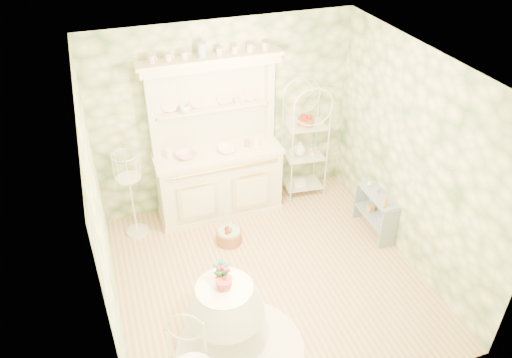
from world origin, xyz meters
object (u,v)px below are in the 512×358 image
object	(u,v)px
kitchen_dresser	(217,142)
round_table	(226,315)
floor_basket	(229,236)
birdcage_stand	(130,189)
side_shelf	(375,214)
bakers_rack	(305,144)

from	to	relation	value
kitchen_dresser	round_table	xyz separation A→B (m)	(-0.54, -2.18, -0.84)
kitchen_dresser	floor_basket	world-z (taller)	kitchen_dresser
birdcage_stand	floor_basket	xyz separation A→B (m)	(1.15, -0.60, -0.63)
side_shelf	round_table	distance (m)	2.63
kitchen_dresser	bakers_rack	distance (m)	1.36
bakers_rack	kitchen_dresser	bearing A→B (deg)	-171.29
side_shelf	kitchen_dresser	bearing A→B (deg)	151.52
bakers_rack	round_table	xyz separation A→B (m)	(-1.86, -2.23, -0.54)
birdcage_stand	floor_basket	world-z (taller)	birdcage_stand
bakers_rack	side_shelf	world-z (taller)	bakers_rack
round_table	kitchen_dresser	bearing A→B (deg)	76.02
kitchen_dresser	round_table	world-z (taller)	kitchen_dresser
side_shelf	round_table	bearing A→B (deg)	-153.84
birdcage_stand	round_table	bearing A→B (deg)	-71.70
kitchen_dresser	floor_basket	xyz separation A→B (m)	(-0.08, -0.72, -1.04)
side_shelf	round_table	world-z (taller)	round_table
round_table	floor_basket	size ratio (longest dim) A/B	1.87
bakers_rack	birdcage_stand	xyz separation A→B (m)	(-2.54, -0.17, -0.11)
side_shelf	birdcage_stand	world-z (taller)	birdcage_stand
bakers_rack	birdcage_stand	world-z (taller)	bakers_rack
kitchen_dresser	bakers_rack	size ratio (longest dim) A/B	1.37
bakers_rack	birdcage_stand	size ratio (longest dim) A/B	1.15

